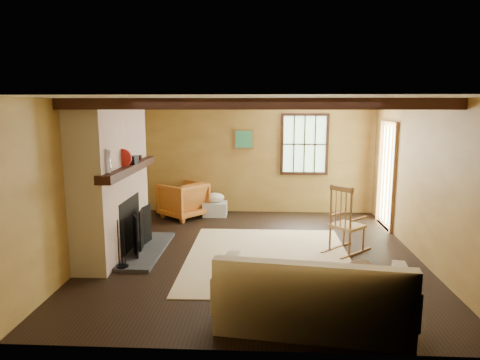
# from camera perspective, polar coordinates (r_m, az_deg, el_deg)

# --- Properties ---
(ground) EXTENTS (5.50, 5.50, 0.00)m
(ground) POSITION_cam_1_polar(r_m,az_deg,el_deg) (6.88, 2.08, -9.75)
(ground) COLOR black
(ground) RESTS_ON ground
(room_envelope) EXTENTS (5.02, 5.52, 2.44)m
(room_envelope) POSITION_cam_1_polar(r_m,az_deg,el_deg) (6.77, 4.06, 4.12)
(room_envelope) COLOR #AE873E
(room_envelope) RESTS_ON ground
(fireplace) EXTENTS (1.02, 2.30, 2.40)m
(fireplace) POSITION_cam_1_polar(r_m,az_deg,el_deg) (6.99, -16.45, -0.48)
(fireplace) COLOR #9E523D
(fireplace) RESTS_ON ground
(rug) EXTENTS (2.50, 3.00, 0.01)m
(rug) POSITION_cam_1_polar(r_m,az_deg,el_deg) (6.69, 3.79, -10.31)
(rug) COLOR #D0BB8B
(rug) RESTS_ON ground
(rocking_chair) EXTENTS (0.86, 0.84, 1.10)m
(rocking_chair) POSITION_cam_1_polar(r_m,az_deg,el_deg) (7.02, 13.92, -5.69)
(rocking_chair) COLOR tan
(rocking_chair) RESTS_ON ground
(sofa) EXTENTS (2.10, 1.14, 0.81)m
(sofa) POSITION_cam_1_polar(r_m,az_deg,el_deg) (4.73, 9.66, -15.52)
(sofa) COLOR beige
(sofa) RESTS_ON ground
(firewood_pile) EXTENTS (0.65, 0.12, 0.24)m
(firewood_pile) POSITION_cam_1_polar(r_m,az_deg,el_deg) (9.38, -9.13, -3.80)
(firewood_pile) COLOR brown
(firewood_pile) RESTS_ON ground
(laundry_basket) EXTENTS (0.51, 0.39, 0.30)m
(laundry_basket) POSITION_cam_1_polar(r_m,az_deg,el_deg) (9.12, -3.35, -3.87)
(laundry_basket) COLOR silver
(laundry_basket) RESTS_ON ground
(basket_pillow) EXTENTS (0.42, 0.35, 0.20)m
(basket_pillow) POSITION_cam_1_polar(r_m,az_deg,el_deg) (9.07, -3.36, -2.34)
(basket_pillow) COLOR beige
(basket_pillow) RESTS_ON laundry_basket
(armchair) EXTENTS (1.15, 1.15, 0.75)m
(armchair) POSITION_cam_1_polar(r_m,az_deg,el_deg) (9.01, -7.59, -2.63)
(armchair) COLOR #BF6026
(armchair) RESTS_ON ground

